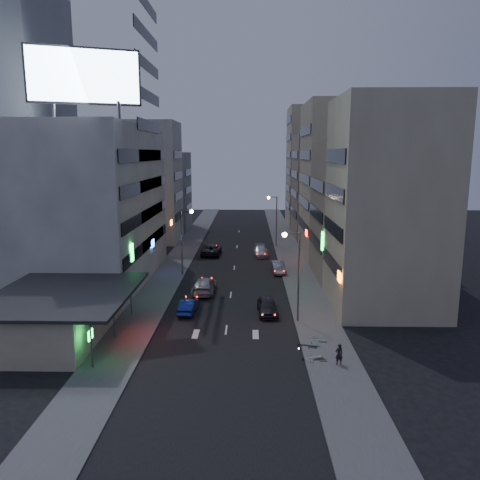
{
  "coord_description": "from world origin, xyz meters",
  "views": [
    {
      "loc": [
        1.91,
        -33.81,
        14.87
      ],
      "look_at": [
        0.89,
        18.88,
        5.04
      ],
      "focal_mm": 35.0,
      "sensor_mm": 36.0,
      "label": 1
    }
  ],
  "objects_px": {
    "parked_car_left": "(211,250)",
    "scooter_silver_a": "(321,349)",
    "parked_car_right_far": "(261,251)",
    "person": "(339,354)",
    "scooter_silver_b": "(326,334)",
    "road_car_silver": "(204,285)",
    "scooter_black_a": "(326,353)",
    "parked_car_right_near": "(268,306)",
    "scooter_black_b": "(318,339)",
    "parked_car_right_mid": "(278,267)",
    "scooter_blue": "(318,339)",
    "road_car_blue": "(189,306)"
  },
  "relations": [
    {
      "from": "road_car_blue",
      "to": "road_car_silver",
      "type": "height_order",
      "value": "road_car_silver"
    },
    {
      "from": "scooter_silver_a",
      "to": "scooter_blue",
      "type": "xyz_separation_m",
      "value": [
        0.12,
        2.0,
        -0.07
      ]
    },
    {
      "from": "parked_car_right_far",
      "to": "person",
      "type": "bearing_deg",
      "value": -84.58
    },
    {
      "from": "parked_car_right_near",
      "to": "road_car_blue",
      "type": "xyz_separation_m",
      "value": [
        -7.45,
        0.16,
        -0.09
      ]
    },
    {
      "from": "scooter_black_a",
      "to": "parked_car_right_near",
      "type": "bearing_deg",
      "value": 17.1
    },
    {
      "from": "road_car_blue",
      "to": "scooter_blue",
      "type": "height_order",
      "value": "road_car_blue"
    },
    {
      "from": "scooter_black_b",
      "to": "parked_car_right_mid",
      "type": "bearing_deg",
      "value": 18.46
    },
    {
      "from": "parked_car_right_near",
      "to": "parked_car_left",
      "type": "distance_m",
      "value": 26.78
    },
    {
      "from": "parked_car_left",
      "to": "road_car_silver",
      "type": "distance_m",
      "value": 19.11
    },
    {
      "from": "scooter_black_a",
      "to": "scooter_silver_a",
      "type": "distance_m",
      "value": 0.64
    },
    {
      "from": "scooter_silver_a",
      "to": "scooter_silver_b",
      "type": "bearing_deg",
      "value": -36.58
    },
    {
      "from": "parked_car_right_far",
      "to": "road_car_blue",
      "type": "bearing_deg",
      "value": -108.53
    },
    {
      "from": "scooter_black_a",
      "to": "scooter_black_b",
      "type": "height_order",
      "value": "scooter_black_b"
    },
    {
      "from": "scooter_silver_b",
      "to": "scooter_black_a",
      "type": "bearing_deg",
      "value": 174.09
    },
    {
      "from": "road_car_silver",
      "to": "scooter_silver_a",
      "type": "xyz_separation_m",
      "value": [
        10.12,
        -16.1,
        -0.14
      ]
    },
    {
      "from": "parked_car_right_near",
      "to": "scooter_black_b",
      "type": "height_order",
      "value": "parked_car_right_near"
    },
    {
      "from": "parked_car_left",
      "to": "scooter_black_a",
      "type": "relative_size",
      "value": 3.5
    },
    {
      "from": "parked_car_right_far",
      "to": "scooter_silver_a",
      "type": "relative_size",
      "value": 2.63
    },
    {
      "from": "parked_car_right_far",
      "to": "scooter_blue",
      "type": "relative_size",
      "value": 3.03
    },
    {
      "from": "person",
      "to": "scooter_silver_b",
      "type": "xyz_separation_m",
      "value": [
        -0.18,
        4.36,
        -0.22
      ]
    },
    {
      "from": "parked_car_left",
      "to": "scooter_blue",
      "type": "bearing_deg",
      "value": 110.52
    },
    {
      "from": "parked_car_right_far",
      "to": "scooter_silver_a",
      "type": "xyz_separation_m",
      "value": [
        3.61,
        -34.54,
        -0.02
      ]
    },
    {
      "from": "parked_car_left",
      "to": "road_car_blue",
      "type": "bearing_deg",
      "value": 91.9
    },
    {
      "from": "parked_car_right_far",
      "to": "scooter_black_b",
      "type": "bearing_deg",
      "value": -85.68
    },
    {
      "from": "parked_car_right_far",
      "to": "scooter_black_b",
      "type": "distance_m",
      "value": 32.97
    },
    {
      "from": "parked_car_left",
      "to": "road_car_silver",
      "type": "height_order",
      "value": "road_car_silver"
    },
    {
      "from": "scooter_black_a",
      "to": "scooter_silver_a",
      "type": "xyz_separation_m",
      "value": [
        -0.32,
        0.56,
        0.07
      ]
    },
    {
      "from": "parked_car_left",
      "to": "scooter_silver_b",
      "type": "distance_m",
      "value": 34.32
    },
    {
      "from": "parked_car_right_far",
      "to": "person",
      "type": "distance_m",
      "value": 36.24
    },
    {
      "from": "parked_car_left",
      "to": "road_car_silver",
      "type": "relative_size",
      "value": 1.01
    },
    {
      "from": "scooter_black_b",
      "to": "scooter_silver_a",
      "type": "bearing_deg",
      "value": -166.29
    },
    {
      "from": "parked_car_right_far",
      "to": "scooter_black_a",
      "type": "distance_m",
      "value": 35.31
    },
    {
      "from": "parked_car_right_near",
      "to": "parked_car_right_mid",
      "type": "distance_m",
      "value": 15.47
    },
    {
      "from": "person",
      "to": "scooter_black_a",
      "type": "distance_m",
      "value": 1.16
    },
    {
      "from": "parked_car_right_mid",
      "to": "parked_car_right_far",
      "type": "bearing_deg",
      "value": 96.37
    },
    {
      "from": "parked_car_right_near",
      "to": "parked_car_right_far",
      "type": "distance_m",
      "value": 25.1
    },
    {
      "from": "scooter_silver_a",
      "to": "scooter_silver_b",
      "type": "distance_m",
      "value": 3.09
    },
    {
      "from": "road_car_silver",
      "to": "person",
      "type": "relative_size",
      "value": 3.7
    },
    {
      "from": "road_car_silver",
      "to": "scooter_black_a",
      "type": "height_order",
      "value": "road_car_silver"
    },
    {
      "from": "scooter_silver_a",
      "to": "parked_car_right_near",
      "type": "bearing_deg",
      "value": 0.84
    },
    {
      "from": "parked_car_right_mid",
      "to": "person",
      "type": "bearing_deg",
      "value": -89.07
    },
    {
      "from": "scooter_silver_b",
      "to": "parked_car_right_near",
      "type": "bearing_deg",
      "value": 37.85
    },
    {
      "from": "scooter_silver_a",
      "to": "road_car_blue",
      "type": "bearing_deg",
      "value": 29.06
    },
    {
      "from": "parked_car_right_far",
      "to": "scooter_silver_b",
      "type": "height_order",
      "value": "parked_car_right_far"
    },
    {
      "from": "person",
      "to": "scooter_silver_b",
      "type": "bearing_deg",
      "value": -100.35
    },
    {
      "from": "parked_car_left",
      "to": "scooter_silver_a",
      "type": "relative_size",
      "value": 3.09
    },
    {
      "from": "person",
      "to": "scooter_blue",
      "type": "xyz_separation_m",
      "value": [
        -0.95,
        3.4,
        -0.27
      ]
    },
    {
      "from": "road_car_blue",
      "to": "scooter_blue",
      "type": "distance_m",
      "value": 13.48
    },
    {
      "from": "road_car_blue",
      "to": "scooter_black_b",
      "type": "distance_m",
      "value": 13.52
    },
    {
      "from": "person",
      "to": "parked_car_right_mid",
      "type": "bearing_deg",
      "value": -96.8
    }
  ]
}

